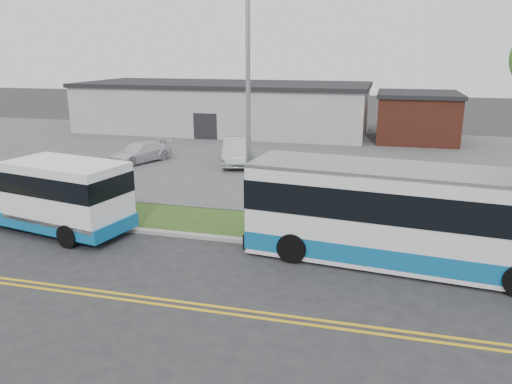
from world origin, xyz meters
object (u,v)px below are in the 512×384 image
(streetlight_near, at_px, (248,99))
(parked_car_a, at_px, (237,151))
(shuttle_bus, at_px, (54,194))
(transit_bus, at_px, (426,219))
(parked_car_b, at_px, (140,152))

(streetlight_near, xyz_separation_m, parked_car_a, (-3.81, 11.10, -4.31))
(shuttle_bus, distance_m, transit_bus, 14.07)
(streetlight_near, height_order, transit_bus, streetlight_near)
(parked_car_a, distance_m, parked_car_b, 6.32)
(parked_car_b, bearing_deg, streetlight_near, -22.50)
(parked_car_a, bearing_deg, shuttle_bus, -120.15)
(streetlight_near, height_order, parked_car_a, streetlight_near)
(shuttle_bus, bearing_deg, parked_car_a, 86.41)
(shuttle_bus, relative_size, transit_bus, 0.64)
(streetlight_near, relative_size, parked_car_b, 2.13)
(shuttle_bus, distance_m, parked_car_a, 13.85)
(parked_car_b, bearing_deg, shuttle_bus, -55.39)
(streetlight_near, xyz_separation_m, transit_bus, (6.70, -2.13, -3.56))
(parked_car_a, xyz_separation_m, parked_car_b, (-6.22, -1.11, -0.17))
(transit_bus, xyz_separation_m, parked_car_b, (-16.72, 12.12, -0.93))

